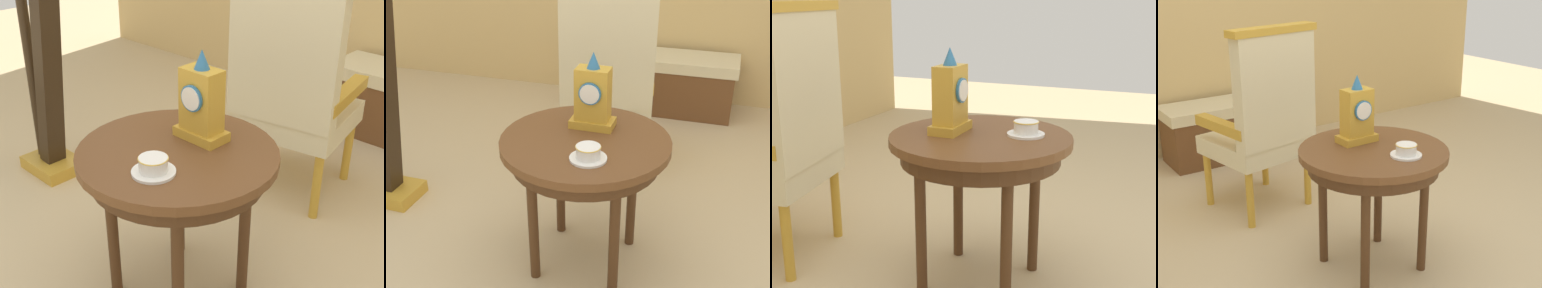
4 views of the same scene
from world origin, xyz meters
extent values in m
plane|color=tan|center=(0.00, 0.00, 0.00)|extent=(10.00, 10.00, 0.00)
cylinder|color=brown|center=(0.07, 0.03, 0.62)|extent=(0.72, 0.72, 0.03)
cylinder|color=#482B16|center=(0.07, 0.03, 0.56)|extent=(0.63, 0.63, 0.07)
cylinder|color=#482B16|center=(0.25, 0.21, 0.30)|extent=(0.04, 0.04, 0.60)
cylinder|color=#482B16|center=(-0.11, 0.21, 0.30)|extent=(0.04, 0.04, 0.60)
cylinder|color=#482B16|center=(-0.11, -0.15, 0.30)|extent=(0.04, 0.04, 0.60)
cylinder|color=#482B16|center=(0.25, -0.15, 0.30)|extent=(0.04, 0.04, 0.60)
cylinder|color=white|center=(0.13, -0.13, 0.64)|extent=(0.15, 0.15, 0.01)
cylinder|color=white|center=(0.13, -0.13, 0.67)|extent=(0.09, 0.09, 0.05)
torus|color=gold|center=(0.13, -0.13, 0.69)|extent=(0.10, 0.10, 0.00)
cube|color=gold|center=(0.06, 0.16, 0.65)|extent=(0.19, 0.11, 0.04)
cube|color=gold|center=(0.06, 0.16, 0.79)|extent=(0.14, 0.09, 0.23)
cylinder|color=teal|center=(0.06, 0.11, 0.81)|extent=(0.10, 0.01, 0.10)
cylinder|color=white|center=(0.06, 0.10, 0.81)|extent=(0.08, 0.00, 0.08)
cone|color=teal|center=(0.06, 0.16, 0.94)|extent=(0.06, 0.06, 0.07)
cube|color=beige|center=(-0.08, 1.02, 0.41)|extent=(0.60, 0.60, 0.11)
cube|color=beige|center=(-0.04, 0.80, 0.78)|extent=(0.53, 0.18, 0.64)
cube|color=gold|center=(-0.04, 0.80, 1.12)|extent=(0.57, 0.20, 0.04)
cube|color=gold|center=(0.15, 1.06, 0.57)|extent=(0.15, 0.47, 0.06)
cube|color=gold|center=(-0.30, 0.98, 0.57)|extent=(0.15, 0.47, 0.06)
cylinder|color=gold|center=(0.10, 1.27, 0.18)|extent=(0.04, 0.04, 0.35)
cylinder|color=gold|center=(-0.33, 1.20, 0.18)|extent=(0.04, 0.04, 0.35)
cylinder|color=gold|center=(0.18, 0.84, 0.18)|extent=(0.04, 0.04, 0.35)
cylinder|color=gold|center=(-0.25, 0.76, 0.18)|extent=(0.04, 0.04, 0.35)
cube|color=beige|center=(0.17, 1.95, 0.40)|extent=(1.05, 0.40, 0.08)
cube|color=brown|center=(0.17, 1.95, 0.18)|extent=(1.01, 0.38, 0.36)
camera|label=1|loc=(1.24, -1.10, 1.50)|focal=49.20mm
camera|label=2|loc=(0.58, -1.73, 1.56)|focal=46.12mm
camera|label=3|loc=(-1.80, -0.72, 1.16)|focal=49.78mm
camera|label=4|loc=(-1.44, -1.88, 1.52)|focal=50.88mm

